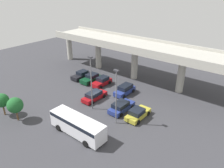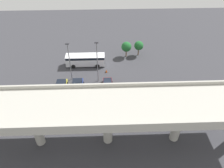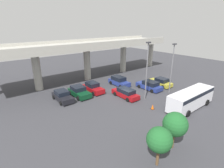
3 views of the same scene
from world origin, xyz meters
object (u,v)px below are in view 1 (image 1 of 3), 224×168
at_px(parked_car_5, 121,107).
at_px(tree_front_centre, 15,105).
at_px(traffic_cone, 72,111).
at_px(parked_car_0, 82,75).
at_px(shuttle_bus, 77,124).
at_px(lamp_post_near_aisle, 91,80).
at_px(parked_car_2, 102,81).
at_px(parked_car_4, 125,90).
at_px(lamp_post_mid_lot, 116,94).
at_px(tree_front_left, 2,101).
at_px(parked_car_3, 94,96).
at_px(parked_car_6, 138,114).
at_px(parked_car_1, 91,78).

distance_m(parked_car_5, tree_front_centre, 15.61).
relative_size(tree_front_centre, traffic_cone, 5.25).
distance_m(parked_car_0, traffic_cone, 13.47).
height_order(shuttle_bus, lamp_post_near_aisle, lamp_post_near_aisle).
xyz_separation_m(parked_car_2, parked_car_4, (5.66, -0.22, 0.04)).
bearing_deg(parked_car_5, lamp_post_mid_lot, -156.68).
height_order(lamp_post_near_aisle, tree_front_centre, lamp_post_near_aisle).
xyz_separation_m(lamp_post_near_aisle, tree_front_left, (-9.32, -9.60, -2.60)).
relative_size(parked_car_4, lamp_post_near_aisle, 0.52).
relative_size(parked_car_3, lamp_post_near_aisle, 0.55).
bearing_deg(lamp_post_near_aisle, shuttle_bus, -64.18).
height_order(parked_car_6, shuttle_bus, shuttle_bus).
height_order(tree_front_left, tree_front_centre, tree_front_centre).
relative_size(parked_car_2, traffic_cone, 6.30).
bearing_deg(parked_car_5, traffic_cone, 133.40).
xyz_separation_m(parked_car_2, parked_car_3, (2.78, -5.19, -0.06)).
distance_m(parked_car_1, parked_car_6, 15.26).
distance_m(parked_car_4, parked_car_6, 7.80).
xyz_separation_m(parked_car_4, tree_front_centre, (-7.45, -16.55, 1.70)).
xyz_separation_m(parked_car_6, shuttle_bus, (-4.18, -8.21, 0.79)).
height_order(lamp_post_near_aisle, lamp_post_mid_lot, lamp_post_near_aisle).
xyz_separation_m(parked_car_6, lamp_post_mid_lot, (-1.70, -3.13, 4.11)).
xyz_separation_m(parked_car_1, parked_car_2, (2.76, 0.14, 0.01)).
relative_size(shuttle_bus, tree_front_centre, 2.29).
bearing_deg(parked_car_3, parked_car_1, 47.68).
bearing_deg(lamp_post_near_aisle, parked_car_1, 134.54).
height_order(parked_car_1, tree_front_centre, tree_front_centre).
height_order(parked_car_3, lamp_post_mid_lot, lamp_post_mid_lot).
bearing_deg(parked_car_5, tree_front_centre, 138.15).
bearing_deg(parked_car_1, parked_car_3, 47.68).
relative_size(lamp_post_near_aisle, tree_front_centre, 2.39).
relative_size(parked_car_1, parked_car_2, 1.02).
height_order(parked_car_1, traffic_cone, parked_car_1).
xyz_separation_m(parked_car_5, tree_front_left, (-13.26, -12.02, 1.74)).
relative_size(tree_front_left, traffic_cone, 5.07).
bearing_deg(lamp_post_near_aisle, tree_front_left, -134.17).
relative_size(parked_car_2, parked_car_6, 0.97).
xyz_separation_m(parked_car_0, shuttle_bus, (13.01, -13.36, 0.79)).
relative_size(parked_car_0, tree_front_left, 1.25).
xyz_separation_m(parked_car_0, parked_car_5, (14.13, -5.12, 0.03)).
distance_m(parked_car_2, lamp_post_mid_lot, 13.60).
xyz_separation_m(tree_front_left, traffic_cone, (7.64, 6.70, -2.15)).
bearing_deg(shuttle_bus, parked_car_5, -97.76).
xyz_separation_m(parked_car_0, parked_car_3, (8.35, -5.09, 0.00)).
xyz_separation_m(parked_car_4, lamp_post_mid_lot, (4.26, -8.17, 4.00)).
bearing_deg(parked_car_4, parked_car_1, -90.49).
height_order(parked_car_6, lamp_post_near_aisle, lamp_post_near_aisle).
bearing_deg(parked_car_6, parked_car_0, 73.33).
bearing_deg(shuttle_bus, parked_car_1, -52.57).
height_order(lamp_post_near_aisle, traffic_cone, lamp_post_near_aisle).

